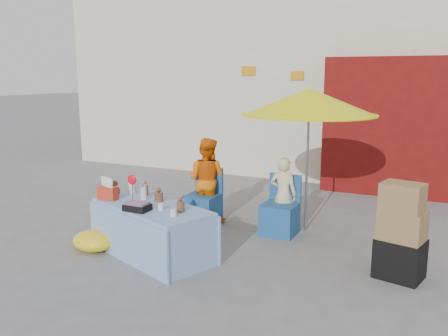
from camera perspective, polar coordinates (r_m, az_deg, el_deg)
The scene contains 10 objects.
ground at distance 6.35m, azimuth -2.51°, elevation -9.84°, with size 80.00×80.00×0.00m, color slate.
backdrop at distance 12.98m, azimuth 15.53°, elevation 14.47°, with size 14.00×8.00×7.80m.
market_table at distance 6.15m, azimuth -8.69°, elevation -7.31°, with size 1.89×1.39×1.04m.
chair_left at distance 7.39m, azimuth -2.54°, elevation -4.68°, with size 0.50×0.49×0.85m.
chair_right at distance 6.93m, azimuth 6.73°, elevation -5.86°, with size 0.50×0.49×0.85m.
vendor_orange at distance 7.41m, azimuth -2.09°, elevation -1.42°, with size 0.64×0.50×1.32m, color orange.
vendor_beige at distance 6.97m, azimuth 7.13°, elevation -3.20°, with size 0.41×0.27×1.11m, color beige.
umbrella at distance 6.82m, azimuth 10.22°, elevation 7.78°, with size 1.90×1.90×2.09m.
box_stack at distance 5.72m, azimuth 20.53°, elevation -7.54°, with size 0.58×0.52×1.11m.
tarp_bundle at distance 6.52m, azimuth -15.37°, elevation -8.44°, with size 0.59×0.47×0.27m, color yellow.
Camera 1 is at (2.75, -5.25, 2.28)m, focal length 38.00 mm.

